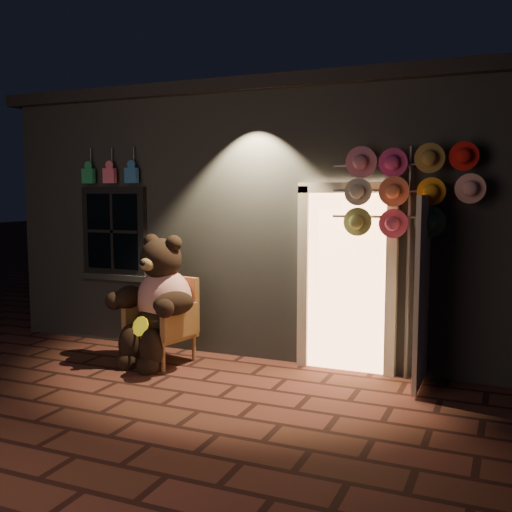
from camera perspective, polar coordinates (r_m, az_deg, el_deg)
The scene contains 5 objects.
ground at distance 6.45m, azimuth -6.96°, elevation -12.74°, with size 60.00×60.00×0.00m, color #562821.
shop_building at distance 9.77m, azimuth 4.79°, elevation 4.05°, with size 7.30×5.95×3.51m.
wicker_armchair at distance 7.49m, azimuth -8.60°, elevation -6.01°, with size 0.82×0.77×1.04m.
teddy_bear at distance 7.34m, azimuth -9.29°, elevation -4.37°, with size 1.16×1.00×1.62m.
hat_rack at distance 6.64m, azimuth 13.96°, elevation 6.05°, with size 1.60×0.22×2.59m.
Camera 1 is at (3.09, -5.27, 2.07)m, focal length 42.00 mm.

